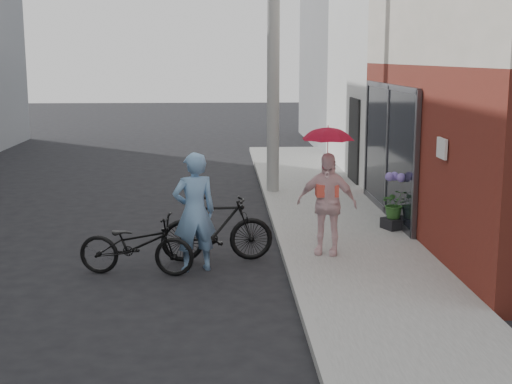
{
  "coord_description": "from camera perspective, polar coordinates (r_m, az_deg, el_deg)",
  "views": [
    {
      "loc": [
        -0.06,
        -10.0,
        3.13
      ],
      "look_at": [
        0.46,
        0.69,
        1.1
      ],
      "focal_mm": 50.0,
      "sensor_mm": 36.0,
      "label": 1
    }
  ],
  "objects": [
    {
      "name": "utility_pole",
      "position": [
        16.05,
        1.4,
        12.06
      ],
      "size": [
        0.28,
        0.28,
        7.0
      ],
      "primitive_type": "cylinder",
      "color": "#9E9E99",
      "rests_on": "ground"
    },
    {
      "name": "bike_left",
      "position": [
        10.52,
        -9.55,
        -4.19
      ],
      "size": [
        1.77,
        0.85,
        0.89
      ],
      "primitive_type": "imported",
      "rotation": [
        0.0,
        0.0,
        1.41
      ],
      "color": "black",
      "rests_on": "ground"
    },
    {
      "name": "ground",
      "position": [
        10.48,
        -2.34,
        -6.65
      ],
      "size": [
        80.0,
        80.0,
        0.0
      ],
      "primitive_type": "plane",
      "color": "black",
      "rests_on": "ground"
    },
    {
      "name": "curb",
      "position": [
        12.43,
        1.93,
        -3.57
      ],
      "size": [
        0.12,
        24.0,
        0.12
      ],
      "primitive_type": "cube",
      "color": "#9E9E99",
      "rests_on": "ground"
    },
    {
      "name": "sidewalk",
      "position": [
        12.57,
        7.21,
        -3.48
      ],
      "size": [
        2.2,
        24.0,
        0.12
      ],
      "primitive_type": "cube",
      "color": "gray",
      "rests_on": "ground"
    },
    {
      "name": "potted_plant",
      "position": [
        12.86,
        11.04,
        -0.92
      ],
      "size": [
        0.48,
        0.41,
        0.53
      ],
      "primitive_type": "imported",
      "color": "#316528",
      "rests_on": "planter"
    },
    {
      "name": "planter",
      "position": [
        12.94,
        10.99,
        -2.48
      ],
      "size": [
        0.47,
        0.47,
        0.19
      ],
      "primitive_type": "cube",
      "rotation": [
        0.0,
        0.0,
        0.39
      ],
      "color": "black",
      "rests_on": "sidewalk"
    },
    {
      "name": "east_building_far",
      "position": [
        27.0,
        13.09,
        11.26
      ],
      "size": [
        8.0,
        8.0,
        7.0
      ],
      "primitive_type": "cube",
      "color": "gray",
      "rests_on": "ground"
    },
    {
      "name": "plaster_building",
      "position": [
        20.34,
        18.51,
        11.25
      ],
      "size": [
        8.0,
        6.0,
        7.0
      ],
      "primitive_type": "cube",
      "color": "white",
      "rests_on": "ground"
    },
    {
      "name": "officer",
      "position": [
        10.52,
        -4.95,
        -1.61
      ],
      "size": [
        0.74,
        0.59,
        1.78
      ],
      "primitive_type": "imported",
      "rotation": [
        0.0,
        0.0,
        3.43
      ],
      "color": "#6C96C1",
      "rests_on": "ground"
    },
    {
      "name": "kimono_woman",
      "position": [
        11.03,
        5.67,
        -0.93
      ],
      "size": [
        1.0,
        0.65,
        1.58
      ],
      "primitive_type": "imported",
      "rotation": [
        0.0,
        0.0,
        -0.31
      ],
      "color": "#FBD3D6",
      "rests_on": "sidewalk"
    },
    {
      "name": "parasol",
      "position": [
        10.86,
        5.78,
        4.9
      ],
      "size": [
        0.76,
        0.76,
        0.67
      ],
      "primitive_type": "imported",
      "color": "red",
      "rests_on": "kimono_woman"
    },
    {
      "name": "bike_right",
      "position": [
        11.06,
        -3.14,
        -2.92
      ],
      "size": [
        1.76,
        0.6,
        1.04
      ],
      "primitive_type": "imported",
      "rotation": [
        0.0,
        0.0,
        1.63
      ],
      "color": "black",
      "rests_on": "ground"
    }
  ]
}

